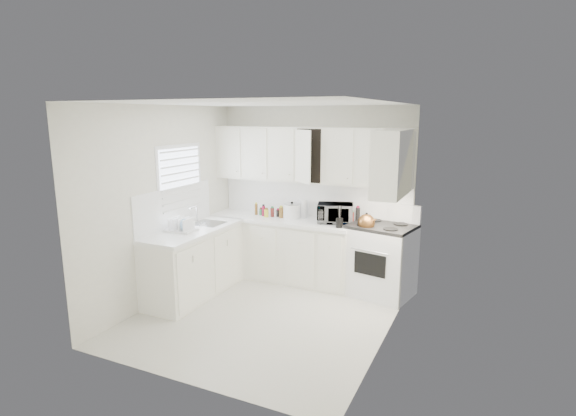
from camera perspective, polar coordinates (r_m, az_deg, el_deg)
The scene contains 35 objects.
floor at distance 5.82m, azimuth -2.99°, elevation -13.44°, with size 3.20×3.20×0.00m, color silver.
ceiling at distance 5.27m, azimuth -3.30°, elevation 13.08°, with size 3.20×3.20×0.00m, color white.
wall_back at distance 6.82m, azimuth 3.19°, elevation 1.81°, with size 3.00×3.00×0.00m, color white.
wall_front at distance 4.10m, azimuth -13.73°, elevation -5.26°, with size 3.00×3.00×0.00m, color white.
wall_left at distance 6.23m, azimuth -15.40°, elevation 0.45°, with size 3.20×3.20×0.00m, color white.
wall_right at distance 4.89m, azimuth 12.59°, elevation -2.45°, with size 3.20×3.20×0.00m, color white.
window_blinds at distance 6.44m, azimuth -13.39°, elevation 3.17°, with size 0.06×0.96×1.06m, color white, non-canonical shape.
lower_cabinets_back at distance 6.91m, azimuth -0.84°, elevation -5.31°, with size 2.22×0.60×0.90m, color white, non-canonical shape.
lower_cabinets_left at distance 6.42m, azimuth -11.77°, elevation -6.92°, with size 0.60×1.60×0.90m, color white, non-canonical shape.
countertop_back at distance 6.78m, azimuth -0.89°, elevation -1.49°, with size 2.24×0.64×0.05m, color white.
countertop_left at distance 6.28m, azimuth -11.87°, elevation -2.82°, with size 0.64×1.62×0.05m, color white.
backsplash_back at distance 6.83m, azimuth 3.15°, elevation 1.18°, with size 2.98×0.02×0.55m, color white.
backsplash_left at distance 6.39m, azimuth -14.15°, elevation 0.10°, with size 0.02×1.60×0.55m, color white.
upper_cabinets_back at distance 6.64m, azimuth 2.68°, elevation 3.29°, with size 3.00×0.33×0.80m, color white, non-canonical shape.
upper_cabinets_right at distance 5.67m, azimuth 12.86°, elevation 1.54°, with size 0.33×0.90×0.80m, color white, non-canonical shape.
sink at distance 6.52m, azimuth -10.10°, elevation -0.89°, with size 0.42×0.38×0.30m, color gray, non-canonical shape.
stove at distance 6.36m, azimuth 11.71°, elevation -5.28°, with size 0.83×0.68×1.28m, color white, non-canonical shape.
tea_kettle at distance 6.13m, azimuth 9.90°, elevation -1.66°, with size 0.29×0.24×0.26m, color brown, non-canonical shape.
frying_pan at distance 6.39m, azimuth 13.74°, elevation -2.27°, with size 0.28×0.48×0.04m, color black, non-canonical shape.
microwave at distance 6.49m, azimuth 5.98°, elevation -0.39°, with size 0.50×0.28×0.34m, color gray.
rice_cooker at distance 6.74m, azimuth 0.49°, elevation -0.25°, with size 0.25×0.25×0.25m, color white, non-canonical shape.
paper_towel at distance 6.78m, azimuth 2.01°, elevation -0.09°, with size 0.12×0.12×0.27m, color white.
utensil_crock at distance 6.21m, azimuth 6.53°, elevation -1.05°, with size 0.11×0.11×0.32m, color black, non-canonical shape.
dish_rack at distance 6.16m, azimuth -13.41°, elevation -1.92°, with size 0.38×0.29×0.21m, color white, non-canonical shape.
spice_left_0 at distance 7.07m, azimuth -3.79°, elevation -0.19°, with size 0.06×0.06×0.13m, color brown.
spice_left_1 at distance 6.96m, azimuth -3.60°, elevation -0.39°, with size 0.06×0.06×0.13m, color #297C47.
spice_left_2 at distance 7.00m, azimuth -2.71°, elevation -0.30°, with size 0.06×0.06×0.13m, color #A2153D.
spice_left_3 at distance 6.89m, azimuth -2.50°, elevation -0.50°, with size 0.06×0.06×0.13m, color yellow.
spice_left_4 at distance 6.94m, azimuth -1.61°, elevation -0.41°, with size 0.06×0.06×0.13m, color maroon.
spice_left_5 at distance 6.83m, azimuth -1.39°, elevation -0.61°, with size 0.06×0.06×0.13m, color black.
spice_left_6 at distance 6.87m, azimuth -0.49°, elevation -0.52°, with size 0.06×0.06×0.13m, color brown.
sauce_right_0 at distance 6.55m, azimuth 7.42°, elevation -0.96°, with size 0.06×0.06×0.19m, color #A2153D.
sauce_right_1 at distance 6.48m, azimuth 7.72°, elevation -1.11°, with size 0.06×0.06×0.19m, color yellow.
sauce_right_2 at distance 6.52m, azimuth 8.34°, elevation -1.05°, with size 0.06×0.06×0.19m, color maroon.
sauce_right_3 at distance 6.45m, azimuth 8.65°, elevation -1.20°, with size 0.06×0.06×0.19m, color black.
Camera 1 is at (2.48, -4.65, 2.48)m, focal length 28.10 mm.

